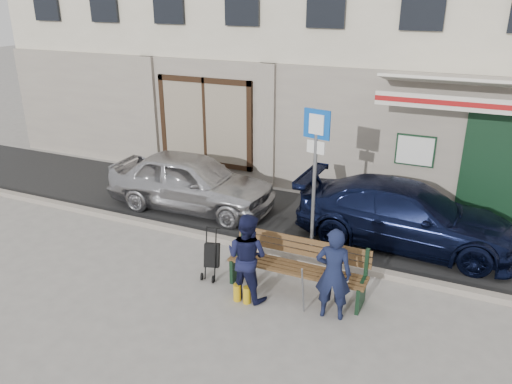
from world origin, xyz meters
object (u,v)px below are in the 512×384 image
Objects in this scene: parking_sign at (315,159)px; bench at (294,267)px; woman at (247,257)px; car_silver at (191,181)px; car_navy at (406,215)px; man at (333,274)px; stroller at (212,256)px.

bench is at bearing -71.00° from parking_sign.
parking_sign is 1.90× the size of woman.
car_silver is 4.01m from woman.
man reaches higher than car_navy.
car_navy is at bearing 60.80° from bench.
man is 1.01× the size of woman.
parking_sign is at bearing 95.84° from bench.
woman is (-2.10, -3.07, 0.12)m from car_navy.
parking_sign reaches higher than woman.
car_silver is 1.66× the size of bench.
parking_sign is at bearing -97.68° from woman.
parking_sign is at bearing 31.80° from stroller.
man is at bearing 169.55° from car_navy.
parking_sign reaches higher than man.
parking_sign is at bearing 128.96° from car_navy.
woman is at bearing 147.27° from car_navy.
woman is (-1.45, -0.04, -0.01)m from man.
car_silver is at bearing 145.56° from bench.
bench is 0.96m from man.
car_silver reaches higher than bench.
bench is (3.46, -2.37, -0.22)m from car_silver.
parking_sign is 3.10× the size of stroller.
bench is at bearing 152.39° from car_navy.
car_navy is at bearing -116.57° from woman.
parking_sign is (3.32, -1.00, 1.28)m from car_silver.
parking_sign is at bearing -108.38° from car_silver.
car_silver is 3.22m from stroller.
car_silver is at bearing -37.82° from woman.
stroller is at bearing -15.65° from man.
stroller is (-0.85, 0.32, -0.35)m from woman.
car_navy is 2.90× the size of woman.
car_silver is 3.69m from parking_sign.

